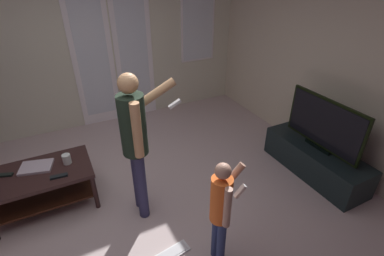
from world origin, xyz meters
The scene contains 13 objects.
ground_plane centered at (0.00, 0.00, -0.01)m, with size 5.58×4.93×0.02m, color #C1ADAB.
wall_back_with_doors centered at (0.09, 2.43, 1.36)m, with size 5.58×0.09×2.81m.
wall_right_plain centered at (2.76, 0.00, 1.39)m, with size 0.06×4.93×2.78m.
coffee_table centered at (-0.75, 0.65, 0.35)m, with size 1.05×0.64×0.47m.
tv_stand centered at (2.38, -0.28, 0.19)m, with size 0.48×1.37×0.39m.
flat_screen_tv centered at (2.38, -0.27, 0.72)m, with size 0.08×1.05×0.65m.
person_adult centered at (0.19, 0.11, 0.95)m, with size 0.69×0.43×1.59m.
person_child centered at (0.60, -0.81, 0.66)m, with size 0.40×0.30×1.11m.
loose_keyboard centered at (0.19, -0.57, 0.01)m, with size 0.45×0.19×0.02m.
laptop_closed centered at (-0.77, 0.73, 0.49)m, with size 0.32×0.23×0.03m, color #BBAEBC.
cup_by_laptop centered at (-0.46, 0.67, 0.53)m, with size 0.09×0.09×0.11m, color white.
tv_remote_black centered at (-1.07, 0.74, 0.49)m, with size 0.17×0.05×0.02m, color black.
dvd_remote_slim centered at (-0.57, 0.46, 0.49)m, with size 0.17×0.05×0.02m, color black.
Camera 1 is at (-0.38, -2.21, 2.39)m, focal length 26.79 mm.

